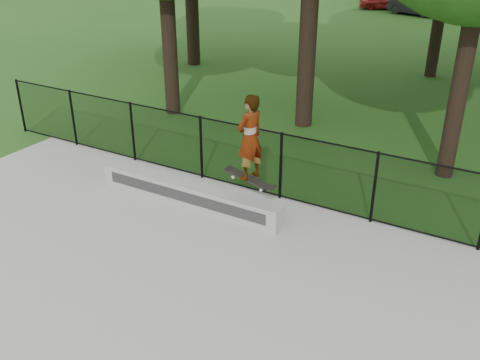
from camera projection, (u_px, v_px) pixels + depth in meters
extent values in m
cube|color=#B7B8B2|center=(189.00, 194.00, 11.13)|extent=(4.27, 0.40, 0.47)
imported|color=maroon|center=(383.00, 1.00, 35.97)|extent=(3.39, 2.39, 1.08)
imported|color=black|center=(415.00, 6.00, 33.77)|extent=(3.29, 2.04, 1.12)
cube|color=black|center=(250.00, 179.00, 9.98)|extent=(0.83, 0.23, 0.21)
imported|color=#B9F3F2|center=(250.00, 138.00, 9.62)|extent=(0.53, 0.67, 1.61)
cylinder|color=black|center=(21.00, 106.00, 14.76)|extent=(0.06, 0.06, 1.50)
cylinder|color=black|center=(73.00, 118.00, 13.86)|extent=(0.06, 0.06, 1.50)
cylinder|color=black|center=(133.00, 132.00, 12.96)|extent=(0.06, 0.06, 1.50)
cylinder|color=black|center=(201.00, 148.00, 12.05)|extent=(0.06, 0.06, 1.50)
cylinder|color=black|center=(281.00, 166.00, 11.15)|extent=(0.06, 0.06, 1.50)
cylinder|color=black|center=(374.00, 188.00, 10.24)|extent=(0.06, 0.06, 1.50)
cylinder|color=black|center=(282.00, 134.00, 10.83)|extent=(16.00, 0.04, 0.04)
cylinder|color=black|center=(280.00, 196.00, 11.45)|extent=(16.00, 0.04, 0.04)
cube|color=black|center=(281.00, 166.00, 11.15)|extent=(16.00, 0.01, 1.50)
cylinder|color=black|center=(169.00, 37.00, 15.77)|extent=(0.44, 0.44, 4.62)
cylinder|color=black|center=(308.00, 28.00, 14.53)|extent=(0.44, 0.44, 5.60)
cylinder|color=black|center=(462.00, 77.00, 11.61)|extent=(0.44, 0.44, 4.73)
cylinder|color=black|center=(192.00, 0.00, 21.29)|extent=(0.44, 0.44, 5.14)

